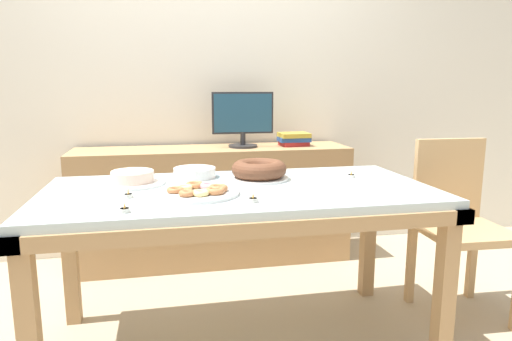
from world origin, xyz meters
name	(u,v)px	position (x,y,z in m)	size (l,w,h in m)	color
wall_back	(207,75)	(0.00, 1.41, 1.30)	(8.00, 0.10, 2.60)	silver
dining_table	(239,207)	(0.00, 0.00, 0.68)	(1.77, 0.87, 0.77)	silver
chair	(458,218)	(1.21, 0.11, 0.52)	(0.44, 0.44, 0.94)	tan
sideboard	(214,205)	(0.00, 1.11, 0.40)	(1.88, 0.44, 0.80)	tan
computer_monitor	(243,120)	(0.21, 1.10, 0.99)	(0.42, 0.20, 0.38)	#262628
book_stack	(294,139)	(0.58, 1.11, 0.85)	(0.22, 0.18, 0.09)	maroon
cake_chocolate_round	(133,179)	(-0.48, 0.17, 0.80)	(0.30, 0.30, 0.06)	white
cake_golden_bundt	(259,170)	(0.12, 0.16, 0.82)	(0.29, 0.29, 0.09)	white
pastry_platter	(199,191)	(-0.19, -0.10, 0.78)	(0.35, 0.35, 0.04)	white
plate_stack	(195,173)	(-0.18, 0.27, 0.79)	(0.21, 0.21, 0.05)	white
tealight_left_edge	(253,199)	(0.01, -0.27, 0.78)	(0.04, 0.04, 0.04)	silver
tealight_right_edge	(128,195)	(-0.48, -0.10, 0.78)	(0.04, 0.04, 0.04)	silver
tealight_near_front	(351,176)	(0.59, 0.11, 0.78)	(0.04, 0.04, 0.04)	silver
tealight_centre	(125,210)	(-0.48, -0.32, 0.78)	(0.04, 0.04, 0.04)	silver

